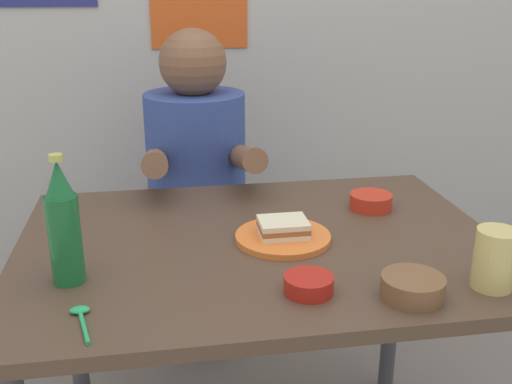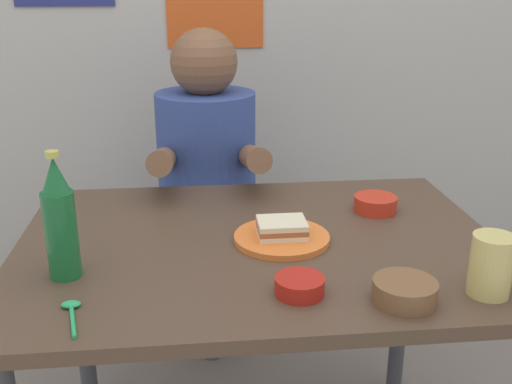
# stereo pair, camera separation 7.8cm
# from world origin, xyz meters

# --- Properties ---
(dining_table) EXTENTS (1.10, 0.80, 0.74)m
(dining_table) POSITION_xyz_m (0.00, 0.00, 0.65)
(dining_table) COLOR #4C3828
(dining_table) RESTS_ON ground
(stool) EXTENTS (0.34, 0.34, 0.45)m
(stool) POSITION_xyz_m (-0.10, 0.63, 0.35)
(stool) COLOR #4C4C51
(stool) RESTS_ON ground
(person_seated) EXTENTS (0.33, 0.56, 0.72)m
(person_seated) POSITION_xyz_m (-0.10, 0.62, 0.77)
(person_seated) COLOR #33478C
(person_seated) RESTS_ON stool
(plate_orange) EXTENTS (0.22, 0.22, 0.01)m
(plate_orange) POSITION_xyz_m (0.05, -0.01, 0.75)
(plate_orange) COLOR orange
(plate_orange) RESTS_ON dining_table
(sandwich) EXTENTS (0.11, 0.09, 0.04)m
(sandwich) POSITION_xyz_m (0.05, -0.01, 0.77)
(sandwich) COLOR beige
(sandwich) RESTS_ON plate_orange
(beer_mug) EXTENTS (0.13, 0.08, 0.12)m
(beer_mug) POSITION_xyz_m (0.41, -0.29, 0.80)
(beer_mug) COLOR #D1BC66
(beer_mug) RESTS_ON dining_table
(beer_bottle) EXTENTS (0.06, 0.06, 0.26)m
(beer_bottle) POSITION_xyz_m (-0.41, -0.13, 0.86)
(beer_bottle) COLOR #19602D
(beer_bottle) RESTS_ON dining_table
(sauce_bowl_chili) EXTENTS (0.11, 0.11, 0.04)m
(sauce_bowl_chili) POSITION_xyz_m (0.32, 0.15, 0.76)
(sauce_bowl_chili) COLOR red
(sauce_bowl_chili) RESTS_ON dining_table
(sambal_bowl_red) EXTENTS (0.10, 0.10, 0.03)m
(sambal_bowl_red) POSITION_xyz_m (0.05, -0.25, 0.76)
(sambal_bowl_red) COLOR #B21E14
(sambal_bowl_red) RESTS_ON dining_table
(condiment_bowl_brown) EXTENTS (0.12, 0.12, 0.04)m
(condiment_bowl_brown) POSITION_xyz_m (0.24, -0.30, 0.76)
(condiment_bowl_brown) COLOR brown
(condiment_bowl_brown) RESTS_ON dining_table
(spoon) EXTENTS (0.05, 0.12, 0.01)m
(spoon) POSITION_xyz_m (-0.37, -0.28, 0.75)
(spoon) COLOR #26A559
(spoon) RESTS_ON dining_table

